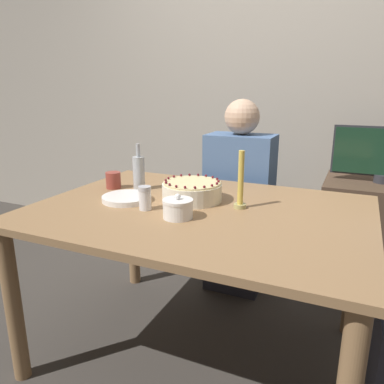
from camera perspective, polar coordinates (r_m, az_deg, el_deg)
ground_plane at (r=1.98m, az=0.97°, el=-23.15°), size 12.00×12.00×0.00m
wall_behind at (r=2.89m, az=12.57°, el=16.46°), size 8.00×0.05×2.60m
dining_table at (r=1.66m, az=1.07°, el=-5.83°), size 1.43×1.05×0.74m
cake at (r=1.72m, az=0.00°, el=0.13°), size 0.28×0.28×0.10m
sugar_bowl at (r=1.50m, az=-2.17°, el=-2.51°), size 0.12×0.12×0.10m
sugar_shaker at (r=1.60m, az=-7.18°, el=-0.90°), size 0.05×0.05×0.10m
plate_stack at (r=1.76m, az=-9.92°, el=-0.92°), size 0.23×0.23×0.02m
candle at (r=1.61m, az=7.41°, el=0.98°), size 0.05×0.05×0.25m
bottle at (r=1.92m, az=-8.10°, el=3.02°), size 0.06×0.06×0.23m
cup at (r=1.98m, az=-11.90°, el=1.78°), size 0.08×0.08×0.08m
person_man_blue_shirt at (r=2.35m, az=7.14°, el=-2.53°), size 0.40×0.34×1.18m
side_cabinet at (r=2.68m, az=26.04°, el=-5.73°), size 0.66×0.52×0.68m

